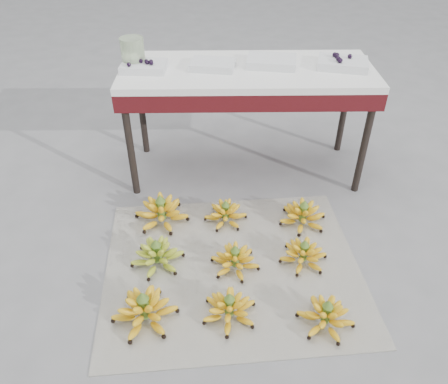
{
  "coord_description": "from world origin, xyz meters",
  "views": [
    {
      "loc": [
        -0.1,
        -1.44,
        1.61
      ],
      "look_at": [
        -0.08,
        0.34,
        0.27
      ],
      "focal_mm": 35.0,
      "sensor_mm": 36.0,
      "label": 1
    }
  ],
  "objects_px": {
    "glass_jar": "(133,53)",
    "vendor_table": "(247,81)",
    "tray_left": "(213,65)",
    "tray_far_left": "(144,66)",
    "bunch_mid_right": "(303,254)",
    "bunch_back_left": "(162,212)",
    "bunch_front_center": "(229,308)",
    "bunch_back_right": "(303,215)",
    "bunch_front_right": "(326,316)",
    "bunch_back_center": "(226,214)",
    "tray_right": "(271,61)",
    "bunch_mid_left": "(157,255)",
    "tray_far_right": "(342,63)",
    "bunch_front_left": "(145,310)",
    "bunch_mid_center": "(235,260)",
    "newspaper_mat": "(233,267)"
  },
  "relations": [
    {
      "from": "bunch_front_left",
      "to": "glass_jar",
      "type": "relative_size",
      "value": 1.87
    },
    {
      "from": "bunch_front_center",
      "to": "bunch_front_right",
      "type": "height_order",
      "value": "same"
    },
    {
      "from": "bunch_mid_center",
      "to": "vendor_table",
      "type": "xyz_separation_m",
      "value": [
        0.09,
        0.88,
        0.55
      ]
    },
    {
      "from": "newspaper_mat",
      "to": "bunch_front_right",
      "type": "height_order",
      "value": "bunch_front_right"
    },
    {
      "from": "bunch_mid_left",
      "to": "tray_far_right",
      "type": "bearing_deg",
      "value": 49.95
    },
    {
      "from": "bunch_mid_right",
      "to": "tray_right",
      "type": "xyz_separation_m",
      "value": [
        -0.11,
        0.88,
        0.65
      ]
    },
    {
      "from": "bunch_front_center",
      "to": "tray_left",
      "type": "distance_m",
      "value": 1.34
    },
    {
      "from": "bunch_mid_right",
      "to": "bunch_back_left",
      "type": "relative_size",
      "value": 0.64
    },
    {
      "from": "bunch_front_center",
      "to": "bunch_front_left",
      "type": "bearing_deg",
      "value": 172.04
    },
    {
      "from": "newspaper_mat",
      "to": "bunch_front_center",
      "type": "xyz_separation_m",
      "value": [
        -0.02,
        -0.29,
        0.05
      ]
    },
    {
      "from": "tray_right",
      "to": "bunch_mid_left",
      "type": "bearing_deg",
      "value": -124.95
    },
    {
      "from": "tray_far_left",
      "to": "tray_left",
      "type": "xyz_separation_m",
      "value": [
        0.38,
        0.02,
        -0.0
      ]
    },
    {
      "from": "glass_jar",
      "to": "bunch_front_left",
      "type": "bearing_deg",
      "value": -83.24
    },
    {
      "from": "glass_jar",
      "to": "vendor_table",
      "type": "bearing_deg",
      "value": -1.92
    },
    {
      "from": "bunch_front_right",
      "to": "tray_left",
      "type": "bearing_deg",
      "value": 134.5
    },
    {
      "from": "bunch_mid_center",
      "to": "tray_far_right",
      "type": "xyz_separation_m",
      "value": [
        0.63,
        0.88,
        0.66
      ]
    },
    {
      "from": "bunch_back_right",
      "to": "tray_left",
      "type": "bearing_deg",
      "value": 127.24
    },
    {
      "from": "tray_right",
      "to": "glass_jar",
      "type": "height_order",
      "value": "glass_jar"
    },
    {
      "from": "bunch_back_left",
      "to": "bunch_back_center",
      "type": "relative_size",
      "value": 1.57
    },
    {
      "from": "bunch_front_left",
      "to": "bunch_back_right",
      "type": "distance_m",
      "value": 1.01
    },
    {
      "from": "bunch_back_left",
      "to": "bunch_back_right",
      "type": "height_order",
      "value": "bunch_back_left"
    },
    {
      "from": "bunch_mid_left",
      "to": "tray_right",
      "type": "relative_size",
      "value": 1.0
    },
    {
      "from": "bunch_front_left",
      "to": "tray_far_right",
      "type": "distance_m",
      "value": 1.69
    },
    {
      "from": "bunch_front_center",
      "to": "glass_jar",
      "type": "distance_m",
      "value": 1.48
    },
    {
      "from": "bunch_back_center",
      "to": "vendor_table",
      "type": "bearing_deg",
      "value": 72.03
    },
    {
      "from": "bunch_front_center",
      "to": "tray_left",
      "type": "bearing_deg",
      "value": 84.03
    },
    {
      "from": "bunch_back_center",
      "to": "bunch_front_left",
      "type": "bearing_deg",
      "value": -122.85
    },
    {
      "from": "bunch_front_left",
      "to": "tray_left",
      "type": "bearing_deg",
      "value": 80.23
    },
    {
      "from": "newspaper_mat",
      "to": "bunch_front_right",
      "type": "distance_m",
      "value": 0.52
    },
    {
      "from": "bunch_mid_right",
      "to": "bunch_back_center",
      "type": "distance_m",
      "value": 0.5
    },
    {
      "from": "bunch_mid_right",
      "to": "bunch_back_left",
      "type": "height_order",
      "value": "bunch_back_left"
    },
    {
      "from": "bunch_front_center",
      "to": "bunch_back_left",
      "type": "bearing_deg",
      "value": 109.53
    },
    {
      "from": "bunch_front_right",
      "to": "newspaper_mat",
      "type": "bearing_deg",
      "value": 161.88
    },
    {
      "from": "bunch_back_left",
      "to": "glass_jar",
      "type": "xyz_separation_m",
      "value": [
        -0.15,
        0.54,
        0.7
      ]
    },
    {
      "from": "bunch_mid_center",
      "to": "bunch_back_right",
      "type": "distance_m",
      "value": 0.51
    },
    {
      "from": "tray_far_left",
      "to": "bunch_back_left",
      "type": "bearing_deg",
      "value": -79.58
    },
    {
      "from": "bunch_front_right",
      "to": "tray_far_right",
      "type": "relative_size",
      "value": 1.02
    },
    {
      "from": "vendor_table",
      "to": "glass_jar",
      "type": "distance_m",
      "value": 0.66
    },
    {
      "from": "vendor_table",
      "to": "glass_jar",
      "type": "xyz_separation_m",
      "value": [
        -0.64,
        0.02,
        0.16
      ]
    },
    {
      "from": "bunch_front_left",
      "to": "bunch_mid_center",
      "type": "xyz_separation_m",
      "value": [
        0.4,
        0.3,
        -0.01
      ]
    },
    {
      "from": "bunch_back_left",
      "to": "glass_jar",
      "type": "distance_m",
      "value": 0.9
    },
    {
      "from": "bunch_front_center",
      "to": "bunch_back_right",
      "type": "bearing_deg",
      "value": 46.52
    },
    {
      "from": "newspaper_mat",
      "to": "bunch_mid_center",
      "type": "xyz_separation_m",
      "value": [
        0.01,
        -0.0,
        0.05
      ]
    },
    {
      "from": "bunch_mid_center",
      "to": "tray_far_left",
      "type": "distance_m",
      "value": 1.18
    },
    {
      "from": "bunch_mid_center",
      "to": "bunch_back_left",
      "type": "relative_size",
      "value": 0.81
    },
    {
      "from": "tray_left",
      "to": "tray_far_left",
      "type": "bearing_deg",
      "value": -176.75
    },
    {
      "from": "glass_jar",
      "to": "bunch_back_left",
      "type": "bearing_deg",
      "value": -74.35
    },
    {
      "from": "bunch_mid_right",
      "to": "tray_far_left",
      "type": "height_order",
      "value": "tray_far_left"
    },
    {
      "from": "bunch_back_left",
      "to": "bunch_back_center",
      "type": "height_order",
      "value": "bunch_back_left"
    },
    {
      "from": "bunch_back_right",
      "to": "vendor_table",
      "type": "relative_size",
      "value": 0.19
    }
  ]
}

